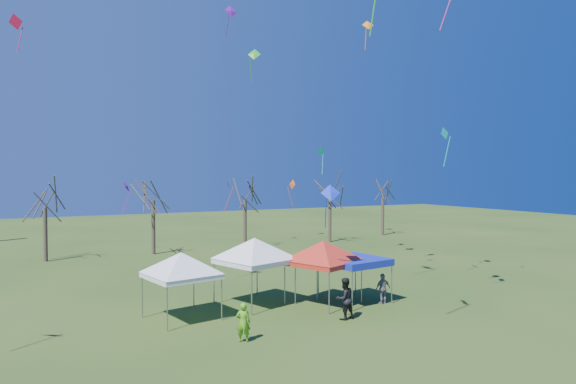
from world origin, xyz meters
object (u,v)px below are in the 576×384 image
object	(u,v)px
tree_5	(383,184)
person_dark	(345,299)
tent_blue	(354,261)
tree_4	(330,182)
tree_3	(245,183)
tent_white_mid	(254,242)
tree_2	(153,181)
tent_red	(323,245)
person_green	(243,322)
person_grey	(383,289)
tree_1	(45,188)
tent_white_west	(181,257)

from	to	relation	value
tree_5	person_dark	bearing A→B (deg)	-131.32
tent_blue	tree_4	bearing A→B (deg)	60.47
tree_3	tree_4	bearing A→B (deg)	-0.26
tent_white_mid	tent_blue	world-z (taller)	tent_white_mid
tree_2	tent_red	distance (m)	21.84
person_green	person_dark	bearing A→B (deg)	-147.07
tree_3	tree_5	world-z (taller)	tree_3
person_grey	person_green	world-z (taller)	person_green
tree_1	tree_5	bearing A→B (deg)	2.35
tree_1	person_green	bearing A→B (deg)	-76.20
tree_2	tent_red	size ratio (longest dim) A/B	1.99
tent_red	person_green	distance (m)	7.59
tree_1	tree_5	distance (m)	34.52
tree_2	person_dark	distance (m)	25.00
person_green	tree_1	bearing A→B (deg)	-51.37
person_dark	person_green	world-z (taller)	person_dark
tree_1	person_green	xyz separation A→B (m)	(6.20, -25.26, -4.98)
tree_2	tree_4	xyz separation A→B (m)	(17.72, -0.38, -0.23)
tree_3	person_green	world-z (taller)	tree_3
tent_white_west	person_dark	distance (m)	7.99
tent_white_west	tree_1	bearing A→B (deg)	103.26
person_grey	person_green	distance (m)	9.26
tree_1	tree_3	distance (m)	16.81
tent_white_mid	person_dark	world-z (taller)	tent_white_mid
tree_3	tent_white_mid	distance (m)	20.95
tree_2	tree_5	distance (m)	26.15
tree_3	tent_red	bearing A→B (deg)	-101.91
tree_2	person_dark	bearing A→B (deg)	-82.16
tent_white_mid	person_grey	world-z (taller)	tent_white_mid
tent_red	tree_2	bearing A→B (deg)	100.63
tree_2	tent_white_mid	xyz separation A→B (m)	(0.72, -19.62, -3.01)
tree_1	tent_blue	xyz separation A→B (m)	(14.06, -21.94, -3.60)
tree_4	person_dark	distance (m)	28.29
tree_3	tree_5	size ratio (longest dim) A/B	1.06
person_dark	tree_1	bearing A→B (deg)	-68.81
person_grey	tree_1	bearing A→B (deg)	-57.60
tree_1	tent_white_west	world-z (taller)	tree_1
tree_1	tent_blue	size ratio (longest dim) A/B	2.23
tree_4	tree_5	size ratio (longest dim) A/B	1.06
tree_4	person_grey	size ratio (longest dim) A/B	4.89
tree_5	tent_white_mid	size ratio (longest dim) A/B	1.69
tree_4	tree_2	bearing A→B (deg)	178.78
person_grey	person_dark	bearing A→B (deg)	22.12
tree_1	person_dark	bearing A→B (deg)	-64.39
tree_3	tree_5	distance (m)	17.81
tree_3	person_grey	world-z (taller)	tree_3
tree_2	person_green	distance (m)	25.68
tree_4	tent_white_mid	bearing A→B (deg)	-131.46
tree_2	person_grey	bearing A→B (deg)	-73.37
tent_white_west	tent_red	world-z (taller)	tent_red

